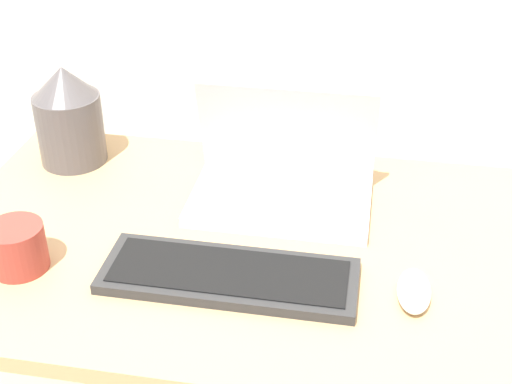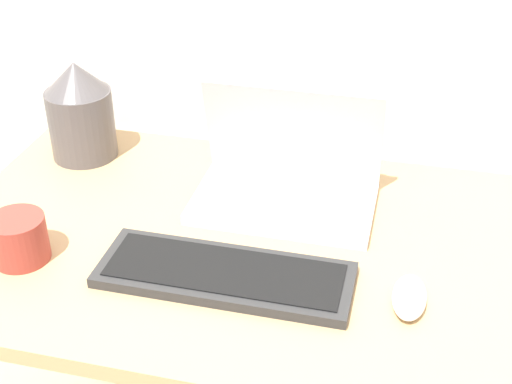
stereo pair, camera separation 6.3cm
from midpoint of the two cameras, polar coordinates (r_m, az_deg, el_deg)
The scene contains 6 objects.
desk at distance 1.31m, azimuth -0.30°, elevation -7.54°, with size 1.18×0.69×0.74m.
laptop at distance 1.34m, azimuth 0.71°, elevation 1.22°, with size 0.34×0.21×0.22m.
keyboard at distance 1.16m, azimuth -3.73°, elevation -6.72°, with size 0.42×0.15×0.02m.
mouse at distance 1.15m, azimuth 10.98°, elevation -7.80°, with size 0.05×0.11×0.03m.
vase at distance 1.51m, azimuth -15.95°, elevation 5.85°, with size 0.14×0.14×0.21m.
mug at distance 1.25m, azimuth -19.96°, elevation -4.21°, with size 0.10×0.10×0.08m.
Camera 1 is at (0.16, -0.66, 1.48)m, focal length 50.00 mm.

